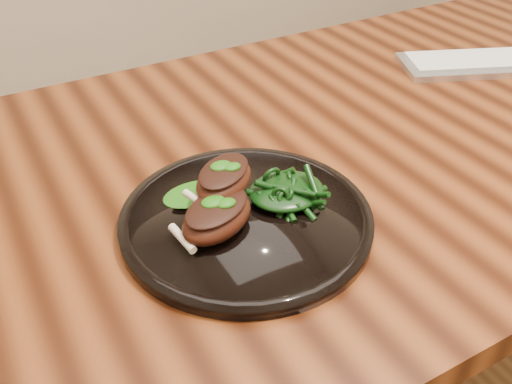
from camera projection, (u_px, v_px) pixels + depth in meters
desk at (374, 166)px, 0.96m from camera, size 1.60×0.80×0.75m
plate at (246, 219)px, 0.70m from camera, size 0.31×0.31×0.02m
lamb_chop_front at (216, 216)px, 0.65m from camera, size 0.12×0.10×0.05m
lamb_chop_back at (224, 179)px, 0.69m from camera, size 0.11×0.10×0.04m
herb_smear at (194, 194)px, 0.72m from camera, size 0.08×0.05×0.01m
greens_heap at (286, 187)px, 0.71m from camera, size 0.10×0.09×0.04m
keyboard at (501, 62)px, 1.09m from camera, size 0.40×0.26×0.02m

